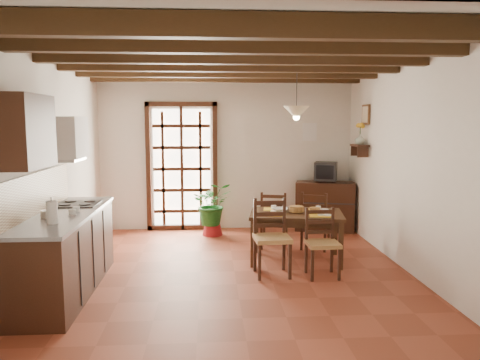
{
  "coord_description": "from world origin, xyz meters",
  "views": [
    {
      "loc": [
        -0.32,
        -5.89,
        1.95
      ],
      "look_at": [
        0.1,
        0.4,
        1.15
      ],
      "focal_mm": 35.0,
      "sensor_mm": 36.0,
      "label": 1
    }
  ],
  "objects": [
    {
      "name": "ground_plane",
      "position": [
        0.0,
        0.0,
        0.0
      ],
      "size": [
        5.0,
        5.0,
        0.0
      ],
      "primitive_type": "plane",
      "color": "brown"
    },
    {
      "name": "room_shell",
      "position": [
        0.0,
        0.0,
        1.82
      ],
      "size": [
        4.52,
        5.02,
        2.81
      ],
      "color": "silver",
      "rests_on": "ground_plane"
    },
    {
      "name": "ceiling_beams",
      "position": [
        0.0,
        0.0,
        2.69
      ],
      "size": [
        4.5,
        4.34,
        0.2
      ],
      "color": "black",
      "rests_on": "room_shell"
    },
    {
      "name": "french_door",
      "position": [
        -0.8,
        2.45,
        1.18
      ],
      "size": [
        1.26,
        0.11,
        2.32
      ],
      "color": "white",
      "rests_on": "ground_plane"
    },
    {
      "name": "kitchen_counter",
      "position": [
        -1.96,
        -0.6,
        0.47
      ],
      "size": [
        0.64,
        2.25,
        1.38
      ],
      "color": "black",
      "rests_on": "ground_plane"
    },
    {
      "name": "upper_cabinet",
      "position": [
        -2.08,
        -1.3,
        1.85
      ],
      "size": [
        0.35,
        0.8,
        0.7
      ],
      "primitive_type": "cube",
      "color": "black",
      "rests_on": "room_shell"
    },
    {
      "name": "range_hood",
      "position": [
        -2.05,
        -0.05,
        1.73
      ],
      "size": [
        0.38,
        0.6,
        0.54
      ],
      "color": "white",
      "rests_on": "room_shell"
    },
    {
      "name": "counter_items",
      "position": [
        -1.95,
        -0.51,
        0.96
      ],
      "size": [
        0.5,
        1.43,
        0.25
      ],
      "color": "black",
      "rests_on": "kitchen_counter"
    },
    {
      "name": "dining_table",
      "position": [
        0.88,
        0.42,
        0.6
      ],
      "size": [
        1.38,
        1.0,
        0.69
      ],
      "rotation": [
        0.0,
        0.0,
        -0.16
      ],
      "color": "#372112",
      "rests_on": "ground_plane"
    },
    {
      "name": "chair_near_left",
      "position": [
        0.47,
        -0.16,
        0.3
      ],
      "size": [
        0.47,
        0.45,
        0.96
      ],
      "rotation": [
        0.0,
        0.0,
        0.06
      ],
      "color": "#A77D47",
      "rests_on": "ground_plane"
    },
    {
      "name": "chair_near_right",
      "position": [
        1.09,
        -0.27,
        0.27
      ],
      "size": [
        0.41,
        0.39,
        0.85
      ],
      "rotation": [
        0.0,
        0.0,
        0.03
      ],
      "color": "#A77D47",
      "rests_on": "ground_plane"
    },
    {
      "name": "chair_far_left",
      "position": [
        0.67,
        1.11,
        0.28
      ],
      "size": [
        0.49,
        0.47,
        0.88
      ],
      "rotation": [
        0.0,
        0.0,
        2.9
      ],
      "color": "#A77D47",
      "rests_on": "ground_plane"
    },
    {
      "name": "chair_far_right",
      "position": [
        1.3,
        1.01,
        0.28
      ],
      "size": [
        0.54,
        0.53,
        0.89
      ],
      "rotation": [
        0.0,
        0.0,
        2.72
      ],
      "color": "#A77D47",
      "rests_on": "ground_plane"
    },
    {
      "name": "table_setting",
      "position": [
        0.88,
        0.42,
        0.65
      ],
      "size": [
        0.92,
        0.61,
        0.09
      ],
      "rotation": [
        0.0,
        0.0,
        -0.16
      ],
      "color": "yellow",
      "rests_on": "dining_table"
    },
    {
      "name": "table_bowl",
      "position": [
        0.67,
        0.5,
        0.71
      ],
      "size": [
        0.25,
        0.25,
        0.05
      ],
      "primitive_type": "imported",
      "rotation": [
        0.0,
        0.0,
        -0.16
      ],
      "color": "white",
      "rests_on": "dining_table"
    },
    {
      "name": "sideboard",
      "position": [
        1.75,
        2.23,
        0.44
      ],
      "size": [
        1.11,
        0.7,
        0.87
      ],
      "primitive_type": "cube",
      "rotation": [
        0.0,
        0.0,
        -0.25
      ],
      "color": "black",
      "rests_on": "ground_plane"
    },
    {
      "name": "crt_tv",
      "position": [
        1.75,
        2.22,
        1.06
      ],
      "size": [
        0.47,
        0.46,
        0.32
      ],
      "rotation": [
        0.0,
        0.0,
        -0.34
      ],
      "color": "black",
      "rests_on": "sideboard"
    },
    {
      "name": "fuse_box",
      "position": [
        1.5,
        2.48,
        1.75
      ],
      "size": [
        0.25,
        0.03,
        0.32
      ],
      "primitive_type": "cube",
      "color": "white",
      "rests_on": "room_shell"
    },
    {
      "name": "plant_pot",
      "position": [
        -0.27,
        1.97,
        0.11
      ],
      "size": [
        0.35,
        0.35,
        0.21
      ],
      "primitive_type": "cone",
      "color": "maroon",
      "rests_on": "ground_plane"
    },
    {
      "name": "potted_plant",
      "position": [
        -0.27,
        1.97,
        0.57
      ],
      "size": [
        1.91,
        1.7,
        1.91
      ],
      "primitive_type": "imported",
      "rotation": [
        0.0,
        0.0,
        0.14
      ],
      "color": "#144C19",
      "rests_on": "ground_plane"
    },
    {
      "name": "wall_shelf",
      "position": [
        2.14,
        1.6,
        1.51
      ],
      "size": [
        0.2,
        0.42,
        0.2
      ],
      "color": "black",
      "rests_on": "room_shell"
    },
    {
      "name": "shelf_vase",
      "position": [
        2.14,
        1.6,
        1.65
      ],
      "size": [
        0.15,
        0.15,
        0.15
      ],
      "primitive_type": "imported",
      "color": "#B2BFB2",
      "rests_on": "wall_shelf"
    },
    {
      "name": "shelf_flowers",
      "position": [
        2.14,
        1.6,
        1.86
      ],
      "size": [
        0.14,
        0.14,
        0.36
      ],
      "color": "yellow",
      "rests_on": "shelf_vase"
    },
    {
      "name": "framed_picture",
      "position": [
        2.22,
        1.6,
        2.05
      ],
      "size": [
        0.03,
        0.32,
        0.32
      ],
      "color": "brown",
      "rests_on": "room_shell"
    },
    {
      "name": "pendant_lamp",
      "position": [
        0.88,
        0.52,
        2.08
      ],
      "size": [
        0.36,
        0.36,
        0.84
      ],
      "color": "black",
      "rests_on": "room_shell"
    }
  ]
}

